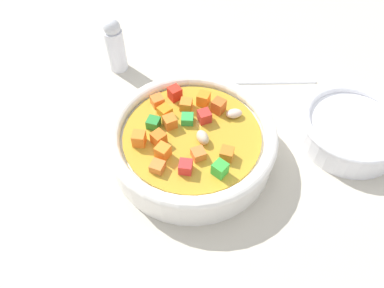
{
  "coord_description": "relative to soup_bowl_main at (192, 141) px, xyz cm",
  "views": [
    {
      "loc": [
        29.11,
        4.01,
        39.56
      ],
      "look_at": [
        0.0,
        0.0,
        2.18
      ],
      "focal_mm": 35.64,
      "sensor_mm": 36.0,
      "label": 1
    }
  ],
  "objects": [
    {
      "name": "ground_plane",
      "position": [
        0.01,
        0.02,
        -3.68
      ],
      "size": [
        140.0,
        140.0,
        2.0
      ],
      "primitive_type": "cube",
      "color": "#BAB2A0"
    },
    {
      "name": "soup_bowl_main",
      "position": [
        0.0,
        0.0,
        0.0
      ],
      "size": [
        20.77,
        20.77,
        5.76
      ],
      "color": "white",
      "rests_on": "ground_plane"
    },
    {
      "name": "spoon",
      "position": [
        -14.01,
        3.56,
        -2.32
      ],
      "size": [
        4.6,
        20.63,
        0.8
      ],
      "rotation": [
        0.0,
        0.0,
        4.87
      ],
      "color": "silver",
      "rests_on": "ground_plane"
    },
    {
      "name": "side_bowl_small",
      "position": [
        -5.41,
        20.13,
        -0.69
      ],
      "size": [
        13.34,
        13.34,
        3.85
      ],
      "color": "white",
      "rests_on": "ground_plane"
    },
    {
      "name": "pepper_shaker",
      "position": [
        -15.23,
        -13.57,
        1.6
      ],
      "size": [
        2.76,
        2.76,
        8.58
      ],
      "color": "silver",
      "rests_on": "ground_plane"
    }
  ]
}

